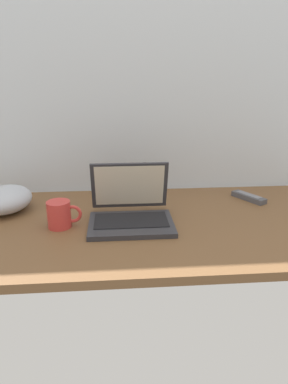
# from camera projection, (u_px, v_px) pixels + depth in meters

# --- Properties ---
(desk) EXTENTS (1.60, 0.76, 0.03)m
(desk) POSITION_uv_depth(u_px,v_px,m) (157.00, 225.00, 1.32)
(desk) COLOR brown
(desk) RESTS_ON ground
(laptop) EXTENTS (0.31, 0.28, 0.21)m
(laptop) POSITION_uv_depth(u_px,v_px,m) (131.00, 210.00, 1.30)
(laptop) COLOR #2D2D33
(laptop) RESTS_ON desk
(coffee_mug) EXTENTS (0.13, 0.09, 0.10)m
(coffee_mug) POSITION_uv_depth(u_px,v_px,m) (60.00, 214.00, 1.25)
(coffee_mug) COLOR red
(coffee_mug) RESTS_ON desk
(remote_control_near) EXTENTS (0.12, 0.16, 0.02)m
(remote_control_near) POSITION_uv_depth(u_px,v_px,m) (249.00, 197.00, 1.53)
(remote_control_near) COLOR #4C4C51
(remote_control_near) RESTS_ON desk
(cushion) EXTENTS (0.25, 0.28, 0.10)m
(cushion) POSITION_uv_depth(u_px,v_px,m) (5.00, 199.00, 1.39)
(cushion) COLOR #B2B7C1
(cushion) RESTS_ON desk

